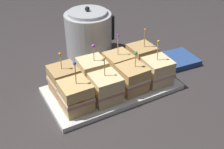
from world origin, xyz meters
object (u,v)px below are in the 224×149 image
(sandwich_back_center_right, at_px, (118,65))
(napkin_stack, at_px, (179,59))
(sandwich_back_center_left, at_px, (92,72))
(sandwich_back_far_left, at_px, (64,80))
(sandwich_front_center_left, at_px, (106,88))
(serving_platter, at_px, (112,88))
(sandwich_back_far_right, at_px, (142,57))
(sandwich_front_center_right, at_px, (132,78))
(sandwich_front_far_right, at_px, (157,71))
(sandwich_front_far_left, at_px, (76,96))
(kettle_steel, at_px, (89,34))

(sandwich_back_center_right, height_order, napkin_stack, sandwich_back_center_right)
(sandwich_back_center_left, height_order, sandwich_back_center_right, sandwich_back_center_right)
(sandwich_back_far_left, bearing_deg, napkin_stack, -1.49)
(sandwich_back_center_left, bearing_deg, sandwich_front_center_left, -91.38)
(serving_platter, bearing_deg, sandwich_back_far_right, 18.48)
(sandwich_back_far_left, distance_m, napkin_stack, 0.51)
(sandwich_front_center_right, height_order, sandwich_back_far_left, sandwich_back_far_left)
(sandwich_front_center_right, relative_size, sandwich_front_far_right, 0.89)
(sandwich_front_center_left, bearing_deg, sandwich_front_center_right, 3.06)
(sandwich_front_far_left, relative_size, sandwich_back_far_left, 1.11)
(serving_platter, xyz_separation_m, sandwich_back_center_right, (0.06, 0.05, 0.06))
(sandwich_back_far_left, height_order, napkin_stack, sandwich_back_far_left)
(serving_platter, bearing_deg, sandwich_back_far_left, 161.26)
(sandwich_front_far_left, relative_size, napkin_stack, 1.19)
(napkin_stack, bearing_deg, sandwich_back_far_right, 175.78)
(serving_platter, xyz_separation_m, sandwich_back_center_left, (-0.05, 0.05, 0.06))
(sandwich_back_center_left, xyz_separation_m, kettle_steel, (0.10, 0.24, 0.03))
(sandwich_back_far_right, bearing_deg, sandwich_front_center_right, -136.64)
(sandwich_front_center_left, xyz_separation_m, sandwich_back_center_right, (0.11, 0.10, 0.00))
(sandwich_front_far_right, bearing_deg, kettle_steel, 108.10)
(sandwich_front_far_left, bearing_deg, sandwich_back_far_right, 17.99)
(sandwich_front_center_left, height_order, kettle_steel, kettle_steel)
(sandwich_back_center_right, bearing_deg, sandwich_front_center_left, -136.32)
(sandwich_front_center_left, relative_size, sandwich_front_far_right, 0.95)
(sandwich_back_center_left, bearing_deg, sandwich_front_center_right, -44.25)
(serving_platter, height_order, sandwich_back_center_left, sandwich_back_center_left)
(sandwich_front_center_right, distance_m, kettle_steel, 0.34)
(sandwich_front_far_left, xyz_separation_m, sandwich_back_center_left, (0.11, 0.10, 0.00))
(sandwich_back_center_left, height_order, sandwich_back_far_right, sandwich_back_far_right)
(sandwich_front_center_left, xyz_separation_m, sandwich_back_center_left, (0.00, 0.11, 0.00))
(sandwich_back_far_right, bearing_deg, sandwich_back_center_left, -179.50)
(sandwich_front_center_right, bearing_deg, sandwich_back_far_left, 153.94)
(sandwich_front_far_left, bearing_deg, napkin_stack, 10.18)
(sandwich_front_far_left, height_order, sandwich_back_center_right, sandwich_front_far_left)
(sandwich_front_far_left, bearing_deg, sandwich_back_center_right, 24.97)
(serving_platter, distance_m, sandwich_front_center_left, 0.10)
(serving_platter, height_order, sandwich_front_far_right, sandwich_front_far_right)
(kettle_steel, distance_m, napkin_stack, 0.40)
(kettle_steel, bearing_deg, sandwich_front_far_left, -121.17)
(sandwich_front_far_left, height_order, napkin_stack, sandwich_front_far_left)
(serving_platter, distance_m, sandwich_back_far_right, 0.18)
(sandwich_front_center_right, xyz_separation_m, sandwich_back_far_right, (0.11, 0.10, 0.00))
(sandwich_front_center_left, height_order, sandwich_back_far_left, sandwich_front_center_left)
(sandwich_back_far_right, distance_m, napkin_stack, 0.19)
(sandwich_front_far_right, bearing_deg, sandwich_front_center_right, 177.45)
(sandwich_back_far_left, bearing_deg, sandwich_front_center_left, -46.33)
(sandwich_front_far_right, distance_m, sandwich_back_center_right, 0.15)
(sandwich_back_far_left, distance_m, sandwich_back_center_left, 0.11)
(sandwich_back_far_left, bearing_deg, sandwich_back_center_right, -1.10)
(serving_platter, xyz_separation_m, sandwich_front_far_right, (0.16, -0.05, 0.06))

